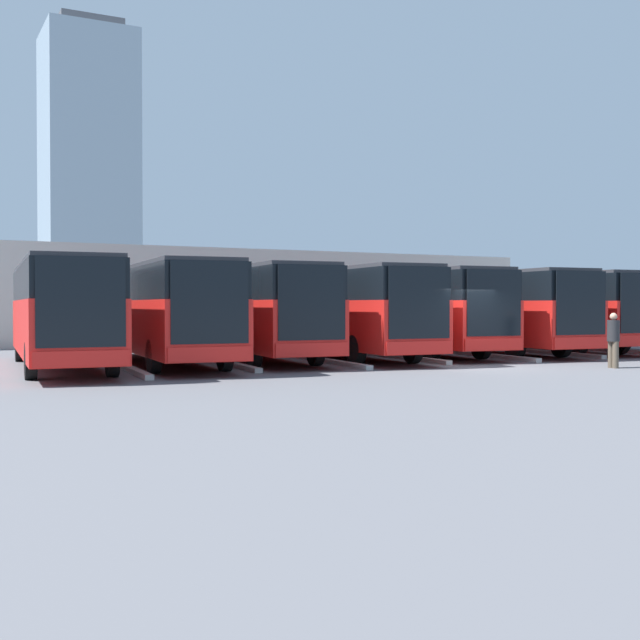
{
  "coord_description": "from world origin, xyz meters",
  "views": [
    {
      "loc": [
        16.11,
        20.54,
        1.99
      ],
      "look_at": [
        2.5,
        -6.06,
        1.43
      ],
      "focal_mm": 45.0,
      "sensor_mm": 36.0,
      "label": 1
    }
  ],
  "objects_px": {
    "bus_0": "(611,308)",
    "bus_2": "(482,309)",
    "bus_4": "(339,309)",
    "pedestrian": "(613,338)",
    "bus_3": "(406,309)",
    "bus_6": "(164,309)",
    "bus_7": "(60,310)",
    "bus_1": "(539,308)",
    "bus_5": "(250,309)"
  },
  "relations": [
    {
      "from": "bus_4",
      "to": "bus_7",
      "type": "distance_m",
      "value": 10.25
    },
    {
      "from": "bus_1",
      "to": "bus_5",
      "type": "bearing_deg",
      "value": 3.92
    },
    {
      "from": "bus_4",
      "to": "bus_7",
      "type": "relative_size",
      "value": 1.0
    },
    {
      "from": "bus_2",
      "to": "bus_6",
      "type": "distance_m",
      "value": 13.65
    },
    {
      "from": "bus_4",
      "to": "bus_5",
      "type": "distance_m",
      "value": 3.46
    },
    {
      "from": "bus_6",
      "to": "bus_7",
      "type": "relative_size",
      "value": 1.0
    },
    {
      "from": "bus_4",
      "to": "bus_7",
      "type": "height_order",
      "value": "same"
    },
    {
      "from": "bus_0",
      "to": "bus_1",
      "type": "bearing_deg",
      "value": -10.49
    },
    {
      "from": "bus_1",
      "to": "bus_5",
      "type": "distance_m",
      "value": 13.64
    },
    {
      "from": "bus_4",
      "to": "bus_7",
      "type": "bearing_deg",
      "value": 7.3
    },
    {
      "from": "bus_6",
      "to": "bus_7",
      "type": "xyz_separation_m",
      "value": [
        3.41,
        0.33,
        0.0
      ]
    },
    {
      "from": "bus_2",
      "to": "pedestrian",
      "type": "relative_size",
      "value": 7.08
    },
    {
      "from": "bus_0",
      "to": "bus_7",
      "type": "xyz_separation_m",
      "value": [
        23.88,
        0.04,
        0.0
      ]
    },
    {
      "from": "bus_0",
      "to": "bus_2",
      "type": "bearing_deg",
      "value": -0.54
    },
    {
      "from": "bus_1",
      "to": "bus_0",
      "type": "bearing_deg",
      "value": 169.51
    },
    {
      "from": "bus_6",
      "to": "bus_4",
      "type": "bearing_deg",
      "value": -174.02
    },
    {
      "from": "bus_2",
      "to": "bus_7",
      "type": "distance_m",
      "value": 17.07
    },
    {
      "from": "bus_2",
      "to": "pedestrian",
      "type": "bearing_deg",
      "value": 84.23
    },
    {
      "from": "pedestrian",
      "to": "bus_3",
      "type": "bearing_deg",
      "value": 20.95
    },
    {
      "from": "bus_4",
      "to": "pedestrian",
      "type": "xyz_separation_m",
      "value": [
        -5.3,
        8.34,
        -0.91
      ]
    },
    {
      "from": "bus_4",
      "to": "bus_1",
      "type": "bearing_deg",
      "value": -173.1
    },
    {
      "from": "bus_6",
      "to": "bus_7",
      "type": "height_order",
      "value": "same"
    },
    {
      "from": "bus_5",
      "to": "bus_6",
      "type": "relative_size",
      "value": 1.0
    },
    {
      "from": "bus_2",
      "to": "bus_7",
      "type": "xyz_separation_m",
      "value": [
        17.05,
        0.63,
        0.0
      ]
    },
    {
      "from": "bus_3",
      "to": "bus_7",
      "type": "distance_m",
      "value": 13.69
    },
    {
      "from": "bus_0",
      "to": "pedestrian",
      "type": "xyz_separation_m",
      "value": [
        8.35,
        7.86,
        -0.91
      ]
    },
    {
      "from": "bus_4",
      "to": "bus_6",
      "type": "distance_m",
      "value": 6.82
    },
    {
      "from": "bus_5",
      "to": "bus_7",
      "type": "xyz_separation_m",
      "value": [
        6.82,
        1.07,
        0.0
      ]
    },
    {
      "from": "bus_1",
      "to": "bus_3",
      "type": "relative_size",
      "value": 1.0
    },
    {
      "from": "bus_3",
      "to": "bus_4",
      "type": "bearing_deg",
      "value": 14.78
    },
    {
      "from": "bus_0",
      "to": "bus_3",
      "type": "height_order",
      "value": "same"
    },
    {
      "from": "bus_0",
      "to": "bus_2",
      "type": "height_order",
      "value": "same"
    },
    {
      "from": "bus_4",
      "to": "bus_5",
      "type": "xyz_separation_m",
      "value": [
        3.41,
        -0.56,
        0.0
      ]
    },
    {
      "from": "bus_0",
      "to": "bus_2",
      "type": "xyz_separation_m",
      "value": [
        6.82,
        -0.6,
        0.0
      ]
    },
    {
      "from": "bus_0",
      "to": "bus_6",
      "type": "height_order",
      "value": "same"
    },
    {
      "from": "bus_1",
      "to": "bus_7",
      "type": "relative_size",
      "value": 1.0
    },
    {
      "from": "bus_2",
      "to": "bus_5",
      "type": "xyz_separation_m",
      "value": [
        10.23,
        -0.44,
        0.0
      ]
    },
    {
      "from": "bus_7",
      "to": "pedestrian",
      "type": "xyz_separation_m",
      "value": [
        -15.53,
        7.83,
        -0.91
      ]
    },
    {
      "from": "bus_0",
      "to": "bus_7",
      "type": "relative_size",
      "value": 1.0
    },
    {
      "from": "bus_1",
      "to": "bus_3",
      "type": "height_order",
      "value": "same"
    },
    {
      "from": "bus_3",
      "to": "bus_7",
      "type": "relative_size",
      "value": 1.0
    },
    {
      "from": "bus_1",
      "to": "bus_6",
      "type": "bearing_deg",
      "value": 6.53
    },
    {
      "from": "bus_1",
      "to": "bus_2",
      "type": "height_order",
      "value": "same"
    },
    {
      "from": "bus_1",
      "to": "bus_3",
      "type": "bearing_deg",
      "value": 2.9
    },
    {
      "from": "bus_3",
      "to": "bus_4",
      "type": "height_order",
      "value": "same"
    },
    {
      "from": "bus_1",
      "to": "bus_7",
      "type": "height_order",
      "value": "same"
    },
    {
      "from": "bus_0",
      "to": "bus_5",
      "type": "distance_m",
      "value": 17.09
    },
    {
      "from": "bus_0",
      "to": "pedestrian",
      "type": "distance_m",
      "value": 11.5
    },
    {
      "from": "bus_6",
      "to": "bus_0",
      "type": "bearing_deg",
      "value": -176.36
    },
    {
      "from": "bus_0",
      "to": "bus_3",
      "type": "bearing_deg",
      "value": -1.65
    }
  ]
}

